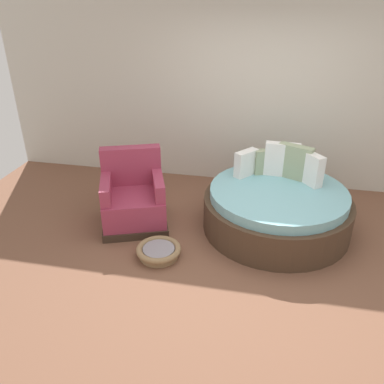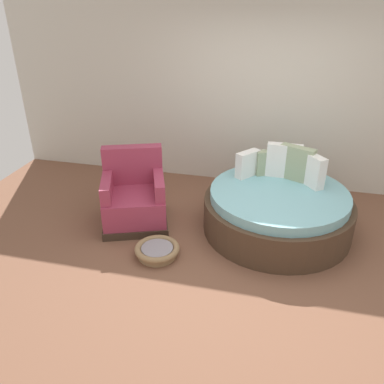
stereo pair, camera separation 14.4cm
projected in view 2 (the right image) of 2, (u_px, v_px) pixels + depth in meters
ground_plane at (243, 258)px, 4.45m from camera, size 8.00×8.00×0.02m
back_wall at (267, 89)px, 5.57m from camera, size 8.00×0.12×2.88m
round_daybed at (278, 209)px, 4.85m from camera, size 1.81×1.81×0.99m
red_armchair at (134, 198)px, 5.00m from camera, size 1.03×1.03×0.94m
pet_basket at (157, 250)px, 4.44m from camera, size 0.51×0.51×0.13m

